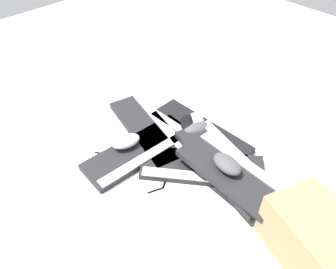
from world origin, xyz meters
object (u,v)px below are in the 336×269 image
Objects in this scene: keyboard_4 at (225,163)px; keyboard_2 at (148,128)px; mouse_3 at (227,164)px; cardboard_box at (315,241)px; mouse_4 at (189,124)px; mouse_5 at (197,128)px; mouse_1 at (196,122)px; keyboard_1 at (199,132)px; keyboard_0 at (202,168)px; keyboard_3 at (140,150)px; mouse_0 at (126,141)px; mouse_2 at (234,187)px; keyboard_5 at (238,177)px.

keyboard_2 is at bearing -171.56° from keyboard_4.
cardboard_box reaches higher than mouse_3.
mouse_5 is at bearing 46.93° from mouse_4.
keyboard_4 is at bearing 8.44° from keyboard_2.
mouse_4 is (0.12, 0.11, 0.04)m from keyboard_2.
mouse_1 is 0.04m from mouse_5.
keyboard_0 is at bearing -43.47° from keyboard_1.
mouse_0 is at bearing -147.69° from keyboard_3.
keyboard_3 is 4.06× the size of mouse_0.
keyboard_1 is at bearing -178.04° from mouse_2.
mouse_3 is at bearing -52.75° from keyboard_4.
mouse_0 is 1.00× the size of mouse_1.
mouse_2 is 0.30m from cardboard_box.
keyboard_3 is at bearing -45.03° from mouse_0.
keyboard_2 is 0.13m from keyboard_3.
mouse_4 is (-0.23, 0.06, 0.01)m from keyboard_4.
mouse_2 is at bearing 1.55° from keyboard_2.
mouse_1 is (-0.31, 0.12, -0.02)m from keyboard_5.
mouse_3 is 0.33m from cardboard_box.
keyboard_3 is at bearing -59.91° from mouse_4.
cardboard_box is at bearing 30.64° from mouse_4.
keyboard_4 is 1.04× the size of keyboard_5.
keyboard_2 is at bearing 179.80° from keyboard_0.
mouse_3 is at bearing -56.39° from mouse_0.
mouse_2 reaches higher than keyboard_0.
keyboard_4 is at bearing -47.26° from mouse_0.
mouse_0 is at bearing -134.49° from mouse_2.
mouse_0 is at bearing -8.80° from mouse_5.
mouse_2 is at bearing 5.40° from keyboard_0.
mouse_5 is (0.13, 0.25, 0.00)m from mouse_0.
keyboard_5 reaches higher than mouse_2.
keyboard_5 is 4.04× the size of mouse_3.
keyboard_4 reaches higher than keyboard_3.
keyboard_0 is at bearing 177.40° from cardboard_box.
keyboard_3 is (-0.09, -0.24, 0.00)m from keyboard_1.
mouse_2 reaches higher than keyboard_3.
keyboard_0 and keyboard_1 have the same top height.
mouse_2 is at bearing 88.78° from mouse_5.
mouse_4 reaches higher than keyboard_4.
keyboard_3 is 0.26m from mouse_1.
keyboard_2 is 0.41m from mouse_3.
mouse_0 is at bearing 114.17° from mouse_1.
keyboard_1 is at bearing 136.53° from keyboard_0.
keyboard_2 is at bearing 178.39° from cardboard_box.
mouse_0 reaches higher than keyboard_0.
mouse_4 is (-0.31, 0.10, 0.03)m from mouse_2.
keyboard_3 is (0.07, -0.11, 0.00)m from keyboard_2.
keyboard_5 reaches higher than keyboard_3.
keyboard_3 is 4.06× the size of mouse_4.
keyboard_3 is 0.33m from keyboard_4.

